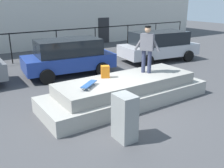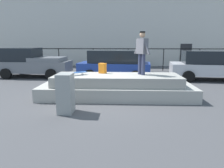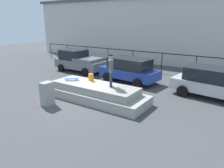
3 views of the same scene
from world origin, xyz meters
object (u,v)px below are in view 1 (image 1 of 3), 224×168
at_px(backpack, 105,72).
at_px(skateboard, 89,84).
at_px(car_silver_hatchback_far, 159,45).
at_px(utility_box, 125,118).
at_px(car_blue_hatchback_mid, 69,56).
at_px(skateboarder, 147,46).

bearing_deg(backpack, skateboard, 56.22).
height_order(car_silver_hatchback_far, utility_box, car_silver_hatchback_far).
bearing_deg(car_blue_hatchback_mid, skateboard, -106.80).
height_order(car_blue_hatchback_mid, car_silver_hatchback_far, car_blue_hatchback_mid).
relative_size(skateboard, backpack, 1.81).
bearing_deg(skateboarder, car_silver_hatchback_far, 41.84).
bearing_deg(utility_box, skateboarder, 40.35).
relative_size(car_blue_hatchback_mid, utility_box, 3.53).
bearing_deg(car_silver_hatchback_far, skateboarder, -138.16).
height_order(skateboard, car_silver_hatchback_far, car_silver_hatchback_far).
distance_m(car_silver_hatchback_far, utility_box, 9.08).
relative_size(car_silver_hatchback_far, utility_box, 3.83).
xyz_separation_m(skateboarder, skateboard, (-2.51, -0.27, -0.87)).
bearing_deg(skateboarder, car_blue_hatchback_mid, 106.35).
distance_m(skateboard, utility_box, 1.85).
distance_m(skateboard, backpack, 1.11).
distance_m(backpack, utility_box, 2.60).
xyz_separation_m(skateboarder, backpack, (-1.57, 0.30, -0.76)).
height_order(backpack, car_blue_hatchback_mid, car_blue_hatchback_mid).
height_order(skateboarder, car_silver_hatchback_far, skateboarder).
distance_m(skateboard, car_silver_hatchback_far, 8.01).
bearing_deg(backpack, skateboarder, -165.71).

